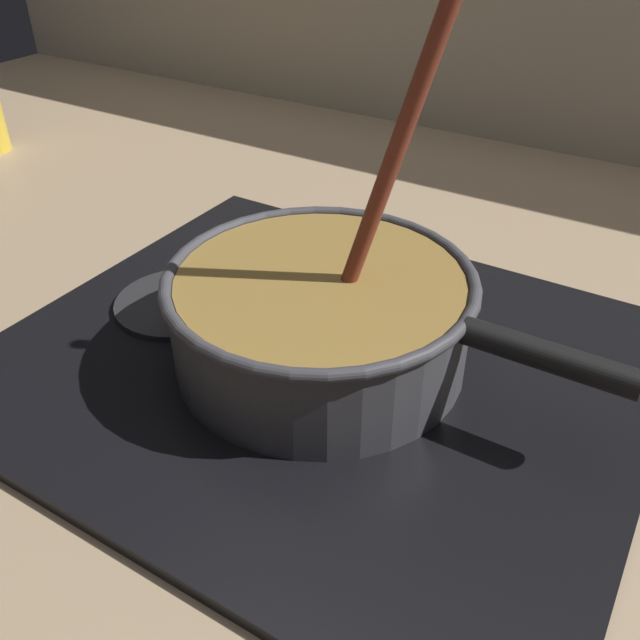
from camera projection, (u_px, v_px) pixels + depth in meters
The scene contains 5 objects.
ground at pixel (275, 492), 0.53m from camera, with size 2.40×1.60×0.04m, color #9E8466.
hob_plate at pixel (320, 363), 0.62m from camera, with size 0.56×0.48×0.01m, color black.
burner_ring at pixel (320, 355), 0.62m from camera, with size 0.19×0.19×0.01m, color #592D0C.
spare_burner at pixel (178, 303), 0.69m from camera, with size 0.13×0.13×0.01m, color #262628.
cooking_pan at pixel (321, 315), 0.59m from camera, with size 0.39×0.27×0.33m.
Camera 1 is at (0.22, -0.29, 0.39)m, focal length 38.58 mm.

